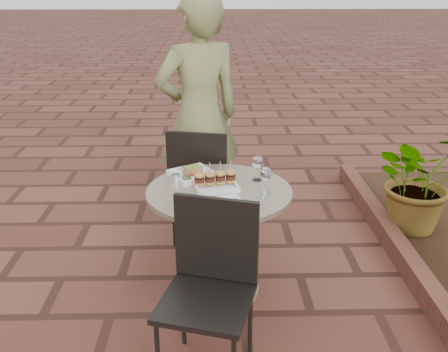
{
  "coord_description": "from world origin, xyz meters",
  "views": [
    {
      "loc": [
        0.23,
        -2.97,
        1.95
      ],
      "look_at": [
        0.3,
        -0.15,
        0.82
      ],
      "focal_mm": 40.0,
      "sensor_mm": 36.0,
      "label": 1
    }
  ],
  "objects_px": {
    "chair_near": "(211,275)",
    "plate_sliders": "(215,181)",
    "diner": "(199,116)",
    "plate_salmon": "(193,174)",
    "plate_tuna": "(224,207)",
    "cafe_table": "(219,225)",
    "chair_far": "(200,177)"
  },
  "relations": [
    {
      "from": "cafe_table",
      "to": "diner",
      "type": "bearing_deg",
      "value": 98.46
    },
    {
      "from": "plate_salmon",
      "to": "plate_sliders",
      "type": "bearing_deg",
      "value": -50.05
    },
    {
      "from": "cafe_table",
      "to": "plate_salmon",
      "type": "bearing_deg",
      "value": 127.83
    },
    {
      "from": "plate_sliders",
      "to": "plate_tuna",
      "type": "bearing_deg",
      "value": -81.93
    },
    {
      "from": "plate_tuna",
      "to": "chair_near",
      "type": "bearing_deg",
      "value": -100.64
    },
    {
      "from": "chair_far",
      "to": "chair_near",
      "type": "bearing_deg",
      "value": 105.2
    },
    {
      "from": "plate_salmon",
      "to": "plate_tuna",
      "type": "height_order",
      "value": "plate_salmon"
    },
    {
      "from": "plate_sliders",
      "to": "plate_tuna",
      "type": "xyz_separation_m",
      "value": [
        0.05,
        -0.32,
        -0.03
      ]
    },
    {
      "from": "chair_far",
      "to": "plate_salmon",
      "type": "bearing_deg",
      "value": 96.84
    },
    {
      "from": "cafe_table",
      "to": "plate_tuna",
      "type": "relative_size",
      "value": 3.03
    },
    {
      "from": "diner",
      "to": "plate_sliders",
      "type": "height_order",
      "value": "diner"
    },
    {
      "from": "chair_far",
      "to": "plate_sliders",
      "type": "height_order",
      "value": "chair_far"
    },
    {
      "from": "diner",
      "to": "plate_sliders",
      "type": "distance_m",
      "value": 0.93
    },
    {
      "from": "chair_far",
      "to": "plate_salmon",
      "type": "xyz_separation_m",
      "value": [
        -0.04,
        -0.43,
        0.2
      ]
    },
    {
      "from": "chair_near",
      "to": "plate_sliders",
      "type": "bearing_deg",
      "value": 103.75
    },
    {
      "from": "plate_salmon",
      "to": "plate_tuna",
      "type": "bearing_deg",
      "value": -68.89
    },
    {
      "from": "cafe_table",
      "to": "chair_far",
      "type": "height_order",
      "value": "chair_far"
    },
    {
      "from": "chair_near",
      "to": "plate_salmon",
      "type": "relative_size",
      "value": 2.59
    },
    {
      "from": "cafe_table",
      "to": "diner",
      "type": "xyz_separation_m",
      "value": [
        -0.14,
        0.95,
        0.45
      ]
    },
    {
      "from": "chair_near",
      "to": "plate_sliders",
      "type": "distance_m",
      "value": 0.75
    },
    {
      "from": "chair_far",
      "to": "plate_tuna",
      "type": "bearing_deg",
      "value": 111.12
    },
    {
      "from": "chair_near",
      "to": "plate_tuna",
      "type": "xyz_separation_m",
      "value": [
        0.07,
        0.39,
        0.19
      ]
    },
    {
      "from": "plate_salmon",
      "to": "plate_sliders",
      "type": "height_order",
      "value": "plate_sliders"
    },
    {
      "from": "plate_salmon",
      "to": "plate_sliders",
      "type": "distance_m",
      "value": 0.23
    },
    {
      "from": "plate_sliders",
      "to": "diner",
      "type": "bearing_deg",
      "value": 97.35
    },
    {
      "from": "chair_near",
      "to": "diner",
      "type": "distance_m",
      "value": 1.67
    },
    {
      "from": "chair_far",
      "to": "plate_tuna",
      "type": "xyz_separation_m",
      "value": [
        0.15,
        -0.93,
        0.19
      ]
    },
    {
      "from": "cafe_table",
      "to": "plate_tuna",
      "type": "height_order",
      "value": "plate_tuna"
    },
    {
      "from": "chair_near",
      "to": "plate_tuna",
      "type": "distance_m",
      "value": 0.44
    },
    {
      "from": "plate_salmon",
      "to": "chair_far",
      "type": "bearing_deg",
      "value": 85.11
    },
    {
      "from": "chair_near",
      "to": "plate_salmon",
      "type": "xyz_separation_m",
      "value": [
        -0.12,
        0.88,
        0.2
      ]
    },
    {
      "from": "chair_far",
      "to": "plate_salmon",
      "type": "height_order",
      "value": "chair_far"
    }
  ]
}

